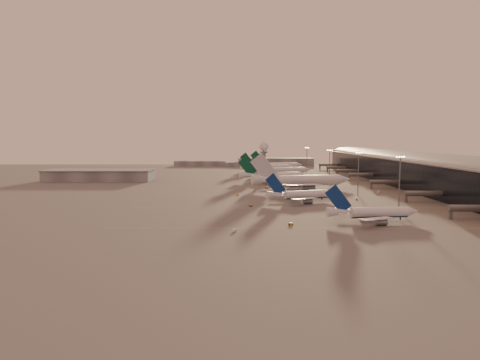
{
  "coord_description": "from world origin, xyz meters",
  "views": [
    {
      "loc": [
        -10.92,
        -185.47,
        31.71
      ],
      "look_at": [
        -11.87,
        66.75,
        7.53
      ],
      "focal_mm": 32.0,
      "sensor_mm": 36.0,
      "label": 1
    }
  ],
  "objects": [
    {
      "name": "gsv_tug_hangar",
      "position": [
        43.94,
        155.35,
        0.58
      ],
      "size": [
        4.56,
        3.77,
        1.12
      ],
      "color": "gold",
      "rests_on": "ground"
    },
    {
      "name": "gsv_truck_d",
      "position": [
        -23.92,
        116.47,
        1.18
      ],
      "size": [
        2.42,
        5.83,
        2.31
      ],
      "color": "white",
      "rests_on": "ground"
    },
    {
      "name": "narrowbody_near",
      "position": [
        39.65,
        -22.99,
        2.98
      ],
      "size": [
        37.57,
        29.82,
        14.71
      ],
      "color": "silver",
      "rests_on": "ground"
    },
    {
      "name": "hangar",
      "position": [
        -120.0,
        140.0,
        4.32
      ],
      "size": [
        82.0,
        27.0,
        8.5
      ],
      "color": "slate",
      "rests_on": "ground"
    },
    {
      "name": "gsv_catering_b",
      "position": [
        70.41,
        65.71,
        2.35
      ],
      "size": [
        6.27,
        4.47,
        4.71
      ],
      "color": "white",
      "rests_on": "ground"
    },
    {
      "name": "gsv_tug_near",
      "position": [
        7.22,
        -30.26,
        0.48
      ],
      "size": [
        2.46,
        3.54,
        0.93
      ],
      "color": "gold",
      "rests_on": "ground"
    },
    {
      "name": "distant_horizon",
      "position": [
        2.62,
        325.14,
        3.89
      ],
      "size": [
        165.0,
        37.5,
        9.0
      ],
      "color": "slate",
      "rests_on": "ground"
    },
    {
      "name": "mast_b",
      "position": [
        55.0,
        55.0,
        13.74
      ],
      "size": [
        3.6,
        0.56,
        25.0
      ],
      "color": "slate",
      "rests_on": "ground"
    },
    {
      "name": "greentail_b",
      "position": [
        24.84,
        184.95,
        3.46
      ],
      "size": [
        52.04,
        41.35,
        19.61
      ],
      "color": "silver",
      "rests_on": "ground"
    },
    {
      "name": "gsv_catering_a",
      "position": [
        51.07,
        -4.14,
        1.75
      ],
      "size": [
        4.42,
        2.33,
        3.51
      ],
      "color": "white",
      "rests_on": "ground"
    },
    {
      "name": "greentail_d",
      "position": [
        25.9,
        255.33,
        3.56
      ],
      "size": [
        54.99,
        44.02,
        20.15
      ],
      "color": "silver",
      "rests_on": "ground"
    },
    {
      "name": "terminal",
      "position": [
        107.88,
        110.09,
        10.52
      ],
      "size": [
        57.0,
        362.0,
        23.04
      ],
      "color": "black",
      "rests_on": "ground"
    },
    {
      "name": "widebody_white",
      "position": [
        27.8,
        85.28,
        4.05
      ],
      "size": [
        65.73,
        52.17,
        23.36
      ],
      "color": "silver",
      "rests_on": "ground"
    },
    {
      "name": "taxiway_markings",
      "position": [
        30.0,
        56.0,
        0.01
      ],
      "size": [
        180.0,
        185.25,
        0.02
      ],
      "color": "gold",
      "rests_on": "ground"
    },
    {
      "name": "gsv_truck_b",
      "position": [
        50.11,
        38.39,
        1.05
      ],
      "size": [
        5.2,
        2.17,
        2.06
      ],
      "color": "white",
      "rests_on": "ground"
    },
    {
      "name": "mast_d",
      "position": [
        48.0,
        200.0,
        13.74
      ],
      "size": [
        3.6,
        0.56,
        25.0
      ],
      "color": "slate",
      "rests_on": "ground"
    },
    {
      "name": "gsv_truck_a",
      "position": [
        -13.09,
        -41.03,
        0.97
      ],
      "size": [
        4.57,
        4.42,
        1.89
      ],
      "color": "white",
      "rests_on": "ground"
    },
    {
      "name": "ground",
      "position": [
        0.0,
        0.0,
        0.0
      ],
      "size": [
        700.0,
        700.0,
        0.0
      ],
      "primitive_type": "plane",
      "color": "#514F4F",
      "rests_on": "ground"
    },
    {
      "name": "mast_a",
      "position": [
        58.0,
        0.0,
        13.74
      ],
      "size": [
        3.6,
        0.56,
        25.0
      ],
      "color": "slate",
      "rests_on": "ground"
    },
    {
      "name": "narrowbody_mid",
      "position": [
        19.54,
        29.49,
        3.05
      ],
      "size": [
        37.37,
        29.36,
        15.06
      ],
      "color": "silver",
      "rests_on": "ground"
    },
    {
      "name": "gsv_tug_far",
      "position": [
        6.01,
        90.46,
        0.58
      ],
      "size": [
        4.54,
        4.3,
        1.12
      ],
      "color": "white",
      "rests_on": "ground"
    },
    {
      "name": "mast_c",
      "position": [
        50.0,
        110.0,
        13.74
      ],
      "size": [
        3.6,
        0.56,
        25.0
      ],
      "color": "slate",
      "rests_on": "ground"
    },
    {
      "name": "gsv_truck_c",
      "position": [
        -12.84,
        54.27,
        0.99
      ],
      "size": [
        5.07,
        3.65,
        1.94
      ],
      "color": "gold",
      "rests_on": "ground"
    },
    {
      "name": "gsv_tug_mid",
      "position": [
        -6.68,
        14.02,
        0.46
      ],
      "size": [
        3.39,
        3.62,
        0.89
      ],
      "color": "gold",
      "rests_on": "ground"
    },
    {
      "name": "greentail_a",
      "position": [
        13.32,
        131.63,
        3.41
      ],
      "size": [
        52.61,
        42.09,
        19.31
      ],
      "color": "silver",
      "rests_on": "ground"
    },
    {
      "name": "greentail_c",
      "position": [
        13.69,
        227.0,
        3.37
      ],
      "size": [
        51.91,
        41.52,
        19.07
      ],
      "color": "silver",
      "rests_on": "ground"
    },
    {
      "name": "radar_tower",
      "position": [
        5.0,
        120.0,
        20.95
      ],
      "size": [
        6.4,
        6.4,
        31.1
      ],
      "color": "slate",
      "rests_on": "ground"
    }
  ]
}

